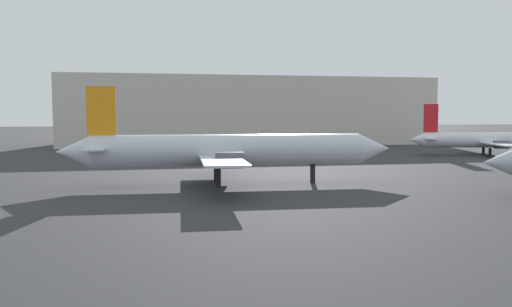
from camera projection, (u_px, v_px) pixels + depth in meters
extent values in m
cone|color=#B2BCCC|center=(501.00, 163.00, 44.52)|extent=(3.67, 3.48, 2.75)
cylinder|color=silver|center=(230.00, 150.00, 53.04)|extent=(27.66, 4.64, 3.26)
cone|color=silver|center=(374.00, 148.00, 55.33)|extent=(3.74, 3.43, 3.26)
cone|color=silver|center=(74.00, 152.00, 50.76)|extent=(3.74, 3.43, 3.26)
cube|color=silver|center=(217.00, 155.00, 52.88)|extent=(5.04, 24.65, 0.21)
cube|color=silver|center=(97.00, 148.00, 51.06)|extent=(2.50, 7.55, 0.14)
cube|color=orange|center=(101.00, 111.00, 50.83)|extent=(2.85, 0.41, 4.84)
cylinder|color=#4C4C54|center=(221.00, 153.00, 57.60)|extent=(2.74, 1.73, 1.60)
cylinder|color=#4C4C54|center=(229.00, 160.00, 48.42)|extent=(2.74, 1.73, 1.60)
cube|color=black|center=(313.00, 174.00, 54.54)|extent=(0.47, 0.47, 1.97)
cube|color=black|center=(216.00, 173.00, 54.79)|extent=(0.47, 0.47, 1.97)
cube|color=black|center=(218.00, 177.00, 51.29)|extent=(0.47, 0.47, 1.97)
cylinder|color=silver|center=(494.00, 140.00, 89.99)|extent=(23.40, 8.70, 2.67)
cone|color=silver|center=(417.00, 140.00, 90.85)|extent=(3.54, 3.35, 2.67)
cube|color=silver|center=(487.00, 142.00, 90.10)|extent=(9.07, 23.08, 0.19)
cube|color=silver|center=(428.00, 138.00, 90.71)|extent=(3.48, 6.76, 0.12)
cube|color=red|center=(431.00, 118.00, 90.41)|extent=(2.45, 0.87, 4.98)
cylinder|color=#4C4C54|center=(482.00, 142.00, 94.42)|extent=(2.60, 1.95, 1.39)
cylinder|color=#4C4C54|center=(501.00, 145.00, 85.71)|extent=(2.60, 1.95, 1.39)
cube|color=black|center=(483.00, 151.00, 91.77)|extent=(0.47, 0.47, 1.39)
cube|color=black|center=(490.00, 152.00, 88.69)|extent=(0.47, 0.47, 1.39)
cube|color=beige|center=(248.00, 111.00, 127.12)|extent=(86.92, 27.38, 15.89)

